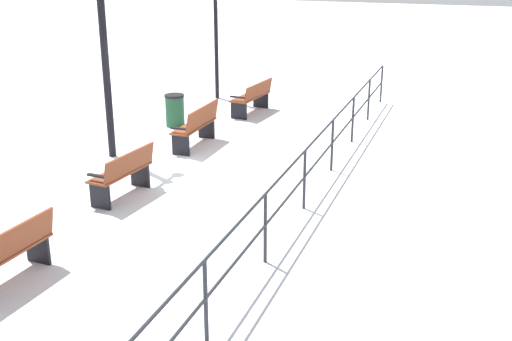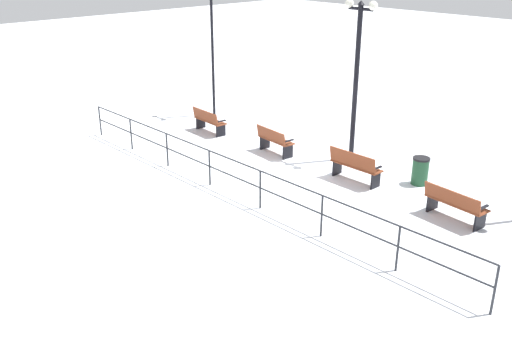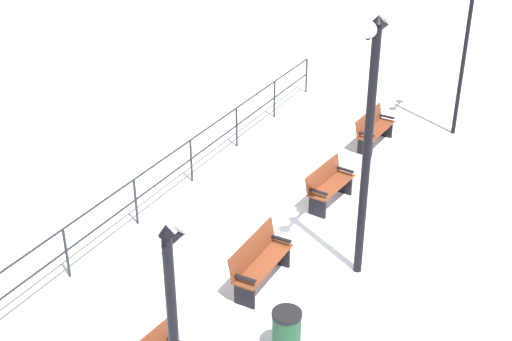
{
  "view_description": "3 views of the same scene",
  "coord_description": "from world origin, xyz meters",
  "px_view_note": "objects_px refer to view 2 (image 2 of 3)",
  "views": [
    {
      "loc": [
        -5.73,
        10.8,
        4.26
      ],
      "look_at": [
        -2.52,
        1.68,
        0.83
      ],
      "focal_mm": 44.77,
      "sensor_mm": 36.0,
      "label": 1
    },
    {
      "loc": [
        -12.31,
        -10.65,
        6.39
      ],
      "look_at": [
        -2.51,
        -0.18,
        0.62
      ],
      "focal_mm": 39.8,
      "sensor_mm": 36.0,
      "label": 2
    },
    {
      "loc": [
        4.91,
        -10.72,
        7.91
      ],
      "look_at": [
        -1.71,
        1.46,
        0.45
      ],
      "focal_mm": 49.43,
      "sensor_mm": 36.0,
      "label": 3
    }
  ],
  "objects_px": {
    "bench_third": "(274,140)",
    "trash_bin": "(420,171)",
    "bench_nearest": "(455,204)",
    "bench_fourth": "(209,120)",
    "bench_second": "(355,165)",
    "lamppost_far": "(212,28)",
    "lamppost_middle": "(357,61)"
  },
  "relations": [
    {
      "from": "bench_third",
      "to": "trash_bin",
      "type": "xyz_separation_m",
      "value": [
        1.26,
        -4.58,
        -0.07
      ]
    },
    {
      "from": "bench_nearest",
      "to": "trash_bin",
      "type": "height_order",
      "value": "bench_nearest"
    },
    {
      "from": "bench_fourth",
      "to": "trash_bin",
      "type": "bearing_deg",
      "value": -76.11
    },
    {
      "from": "bench_second",
      "to": "lamppost_far",
      "type": "relative_size",
      "value": 0.31
    },
    {
      "from": "lamppost_far",
      "to": "lamppost_middle",
      "type": "bearing_deg",
      "value": -90.0
    },
    {
      "from": "bench_nearest",
      "to": "lamppost_middle",
      "type": "relative_size",
      "value": 0.33
    },
    {
      "from": "bench_nearest",
      "to": "bench_fourth",
      "type": "height_order",
      "value": "bench_fourth"
    },
    {
      "from": "trash_bin",
      "to": "bench_fourth",
      "type": "bearing_deg",
      "value": 100.3
    },
    {
      "from": "bench_second",
      "to": "bench_third",
      "type": "height_order",
      "value": "bench_second"
    },
    {
      "from": "bench_second",
      "to": "lamppost_far",
      "type": "height_order",
      "value": "lamppost_far"
    },
    {
      "from": "bench_fourth",
      "to": "trash_bin",
      "type": "distance_m",
      "value": 7.91
    },
    {
      "from": "bench_third",
      "to": "lamppost_far",
      "type": "xyz_separation_m",
      "value": [
        1.46,
        4.89,
        2.91
      ]
    },
    {
      "from": "bench_third",
      "to": "bench_fourth",
      "type": "distance_m",
      "value": 3.21
    },
    {
      "from": "bench_second",
      "to": "trash_bin",
      "type": "distance_m",
      "value": 1.84
    },
    {
      "from": "lamppost_middle",
      "to": "lamppost_far",
      "type": "bearing_deg",
      "value": 90.0
    },
    {
      "from": "lamppost_middle",
      "to": "lamppost_far",
      "type": "height_order",
      "value": "lamppost_far"
    },
    {
      "from": "bench_third",
      "to": "lamppost_middle",
      "type": "xyz_separation_m",
      "value": [
        1.46,
        -1.99,
        2.64
      ]
    },
    {
      "from": "bench_nearest",
      "to": "trash_bin",
      "type": "bearing_deg",
      "value": 58.53
    },
    {
      "from": "bench_third",
      "to": "lamppost_middle",
      "type": "bearing_deg",
      "value": -47.95
    },
    {
      "from": "lamppost_far",
      "to": "bench_second",
      "type": "bearing_deg",
      "value": -100.01
    },
    {
      "from": "bench_fourth",
      "to": "bench_second",
      "type": "bearing_deg",
      "value": -84.71
    },
    {
      "from": "bench_third",
      "to": "bench_fourth",
      "type": "xyz_separation_m",
      "value": [
        -0.16,
        3.2,
        -0.01
      ]
    },
    {
      "from": "bench_nearest",
      "to": "trash_bin",
      "type": "distance_m",
      "value": 2.29
    },
    {
      "from": "bench_nearest",
      "to": "bench_fourth",
      "type": "bearing_deg",
      "value": 95.95
    },
    {
      "from": "bench_second",
      "to": "lamppost_middle",
      "type": "relative_size",
      "value": 0.32
    },
    {
      "from": "bench_second",
      "to": "trash_bin",
      "type": "xyz_separation_m",
      "value": [
        1.22,
        -1.37,
        -0.1
      ]
    },
    {
      "from": "lamppost_far",
      "to": "bench_nearest",
      "type": "bearing_deg",
      "value": -98.02
    },
    {
      "from": "bench_third",
      "to": "trash_bin",
      "type": "bearing_deg",
      "value": -68.97
    },
    {
      "from": "bench_second",
      "to": "bench_fourth",
      "type": "height_order",
      "value": "bench_second"
    },
    {
      "from": "bench_nearest",
      "to": "trash_bin",
      "type": "relative_size",
      "value": 2.0
    },
    {
      "from": "bench_nearest",
      "to": "lamppost_far",
      "type": "relative_size",
      "value": 0.31
    },
    {
      "from": "bench_nearest",
      "to": "bench_third",
      "type": "bearing_deg",
      "value": 94.62
    }
  ]
}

